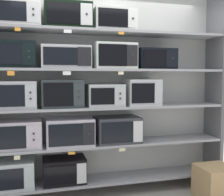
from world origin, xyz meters
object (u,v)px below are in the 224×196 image
(microwave_3, at_px, (70,131))
(microwave_12, at_px, (155,59))
(microwave_2, at_px, (19,134))
(microwave_7, at_px, (104,95))
(microwave_1, at_px, (64,170))
(microwave_8, at_px, (141,92))
(microwave_0, at_px, (15,174))
(microwave_6, at_px, (62,94))
(microwave_15, at_px, (114,21))
(microwave_11, at_px, (114,56))
(microwave_5, at_px, (15,95))
(microwave_13, at_px, (16,15))
(microwave_10, at_px, (66,57))
(shipping_carton, at_px, (215,183))
(microwave_9, at_px, (14,55))
(microwave_4, at_px, (117,129))

(microwave_3, xyz_separation_m, microwave_12, (1.12, -0.00, 0.90))
(microwave_2, relative_size, microwave_7, 1.18)
(microwave_1, xyz_separation_m, microwave_8, (1.00, -0.00, 0.95))
(microwave_0, bearing_deg, microwave_2, -0.28)
(microwave_6, xyz_separation_m, microwave_8, (1.01, 0.00, 0.00))
(microwave_15, bearing_deg, microwave_2, 179.99)
(microwave_11, bearing_deg, microwave_5, 179.99)
(microwave_1, bearing_deg, microwave_13, -179.98)
(microwave_0, relative_size, microwave_8, 1.02)
(microwave_12, distance_m, microwave_13, 1.78)
(microwave_10, bearing_deg, microwave_8, 0.00)
(microwave_0, bearing_deg, microwave_7, 0.00)
(microwave_1, relative_size, microwave_10, 0.90)
(microwave_0, xyz_separation_m, microwave_1, (0.57, 0.00, -0.01))
(microwave_0, relative_size, microwave_12, 0.88)
(microwave_8, height_order, microwave_13, microwave_13)
(microwave_1, bearing_deg, microwave_10, -0.20)
(microwave_5, height_order, microwave_6, microwave_6)
(microwave_0, bearing_deg, shipping_carton, -12.95)
(microwave_3, distance_m, microwave_10, 0.90)
(microwave_6, relative_size, microwave_9, 1.02)
(microwave_1, relative_size, shipping_carton, 1.26)
(microwave_6, height_order, microwave_11, microwave_11)
(microwave_6, xyz_separation_m, microwave_11, (0.64, 0.00, 0.46))
(microwave_4, xyz_separation_m, microwave_11, (-0.05, -0.00, 0.93))
(microwave_6, distance_m, microwave_11, 0.79)
(microwave_8, distance_m, microwave_15, 0.97)
(microwave_1, bearing_deg, microwave_15, -0.04)
(microwave_15, bearing_deg, microwave_8, 0.05)
(microwave_5, bearing_deg, shipping_carton, -13.07)
(microwave_4, height_order, microwave_15, microwave_15)
(microwave_10, bearing_deg, microwave_13, -179.99)
(microwave_1, distance_m, shipping_carton, 1.85)
(microwave_9, height_order, microwave_10, microwave_9)
(microwave_9, relative_size, microwave_13, 0.89)
(microwave_9, bearing_deg, microwave_1, 0.02)
(microwave_10, height_order, microwave_13, microwave_13)
(microwave_1, relative_size, microwave_3, 0.91)
(microwave_1, height_order, microwave_15, microwave_15)
(microwave_15, bearing_deg, microwave_1, 179.96)
(microwave_3, height_order, microwave_15, microwave_15)
(microwave_7, bearing_deg, shipping_carton, -23.17)
(microwave_11, bearing_deg, microwave_9, 179.99)
(microwave_9, bearing_deg, microwave_10, 0.00)
(microwave_1, relative_size, microwave_12, 1.04)
(microwave_2, distance_m, shipping_carton, 2.43)
(microwave_3, relative_size, microwave_12, 1.14)
(microwave_2, bearing_deg, microwave_1, 0.04)
(microwave_0, bearing_deg, microwave_10, -0.00)
(shipping_carton, bearing_deg, microwave_4, 153.65)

